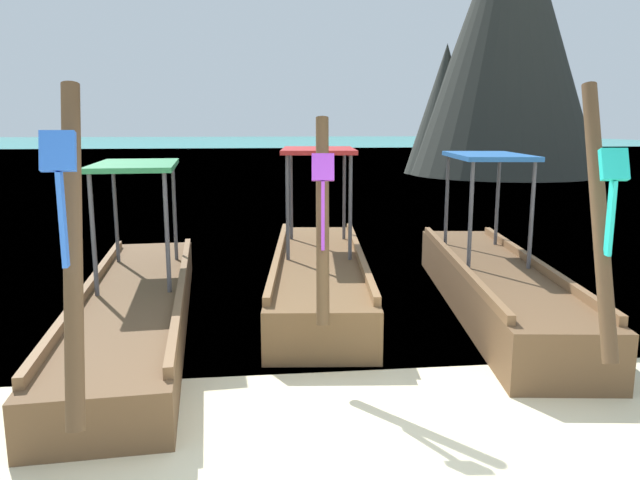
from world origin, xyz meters
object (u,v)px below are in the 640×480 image
longtail_boat_blue_ribbon (136,303)px  longtail_boat_turquoise_ribbon (495,283)px  longtail_boat_violet_ribbon (319,272)px  karst_rock (503,37)px

longtail_boat_blue_ribbon → longtail_boat_turquoise_ribbon: (4.44, 0.22, 0.05)m
longtail_boat_blue_ribbon → longtail_boat_turquoise_ribbon: longtail_boat_turquoise_ribbon is taller
longtail_boat_blue_ribbon → longtail_boat_turquoise_ribbon: bearing=2.9°
longtail_boat_blue_ribbon → longtail_boat_violet_ribbon: bearing=26.0°
karst_rock → longtail_boat_blue_ribbon: bearing=-121.7°
longtail_boat_violet_ribbon → karst_rock: (10.94, 20.29, 6.02)m
longtail_boat_blue_ribbon → longtail_boat_violet_ribbon: size_ratio=1.16×
longtail_boat_turquoise_ribbon → karst_rock: (8.77, 21.17, 6.01)m
longtail_boat_blue_ribbon → longtail_boat_violet_ribbon: 2.53m
longtail_boat_violet_ribbon → longtail_boat_turquoise_ribbon: size_ratio=0.93×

